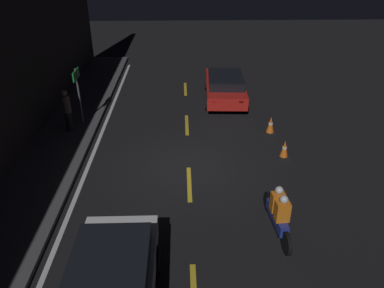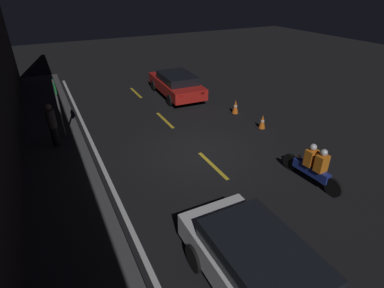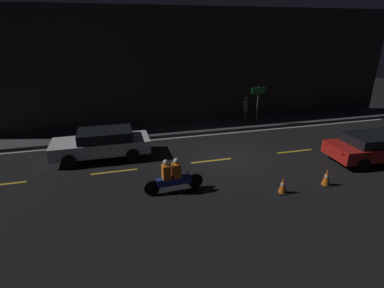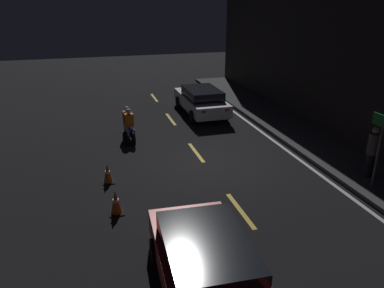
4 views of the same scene
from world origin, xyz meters
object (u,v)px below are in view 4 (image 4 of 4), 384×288
Objects in this scene: motorcycle at (129,124)px; traffic_cone_mid at (116,202)px; traffic_cone_near at (108,173)px; pedestrian at (372,152)px; taxi_red at (209,270)px; shop_sign at (381,136)px; sedan_white at (201,100)px.

motorcycle is 3.25× the size of traffic_cone_mid.
motorcycle reaches higher than traffic_cone_near.
taxi_red is at bearing -62.27° from pedestrian.
pedestrian reaches higher than motorcycle.
traffic_cone_mid is at bearing -14.42° from motorcycle.
pedestrian is 0.72× the size of shop_sign.
pedestrian is (2.21, 8.38, 0.71)m from traffic_cone_near.
shop_sign is (0.87, 7.91, 1.48)m from traffic_cone_mid.
taxi_red is 7.14m from shop_sign.
motorcycle is at bearing -130.94° from pedestrian.
sedan_white is 9.34m from pedestrian.
motorcycle is at bearing 169.50° from traffic_cone_mid.
pedestrian is (6.23, 7.18, 0.40)m from motorcycle.
traffic_cone_mid is (-3.79, -1.49, -0.36)m from taxi_red.
traffic_cone_near is (6.60, -5.28, -0.43)m from sedan_white.
traffic_cone_near is at bearing -109.73° from shop_sign.
motorcycle is 1.34× the size of pedestrian.
pedestrian reaches higher than taxi_red.
traffic_cone_mid is (6.02, -1.12, -0.29)m from motorcycle.
shop_sign reaches higher than traffic_cone_near.
taxi_red is at bearing -65.56° from shop_sign.
taxi_red is 6.01m from traffic_cone_near.
shop_sign is at bearing -30.14° from pedestrian.
shop_sign is at bearing 117.29° from taxi_red.
traffic_cone_near is 0.28× the size of shop_sign.
sedan_white is 1.94× the size of motorcycle.
taxi_red is at bearing 21.52° from traffic_cone_mid.
traffic_cone_near is at bearing -104.78° from pedestrian.
sedan_white is 8.46m from traffic_cone_near.
pedestrian is 1.11m from shop_sign.
traffic_cone_near is at bearing -161.91° from taxi_red.
taxi_red is at bearing 15.24° from traffic_cone_near.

